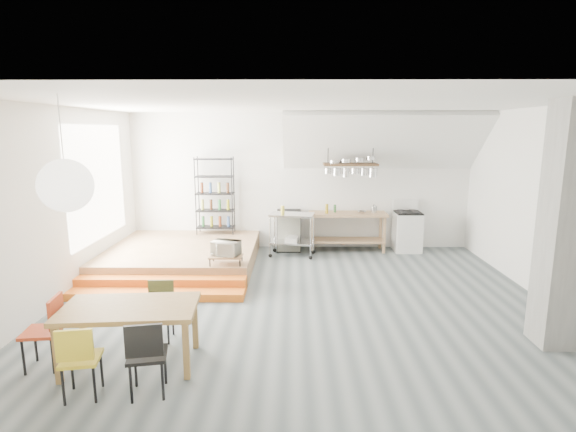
{
  "coord_description": "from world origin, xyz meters",
  "views": [
    {
      "loc": [
        -0.18,
        -7.14,
        2.82
      ],
      "look_at": [
        -0.27,
        0.8,
        1.28
      ],
      "focal_mm": 28.0,
      "sensor_mm": 36.0,
      "label": 1
    }
  ],
  "objects_px": {
    "dining_table": "(130,312)",
    "rolling_cart": "(292,229)",
    "mini_fridge": "(289,230)",
    "stove": "(407,231)"
  },
  "relations": [
    {
      "from": "dining_table",
      "to": "rolling_cart",
      "type": "height_order",
      "value": "rolling_cart"
    },
    {
      "from": "mini_fridge",
      "to": "stove",
      "type": "bearing_deg",
      "value": -0.91
    },
    {
      "from": "stove",
      "to": "rolling_cart",
      "type": "height_order",
      "value": "stove"
    },
    {
      "from": "rolling_cart",
      "to": "mini_fridge",
      "type": "distance_m",
      "value": 0.53
    },
    {
      "from": "stove",
      "to": "dining_table",
      "type": "xyz_separation_m",
      "value": [
        -4.63,
        -5.27,
        0.19
      ]
    },
    {
      "from": "stove",
      "to": "dining_table",
      "type": "relative_size",
      "value": 0.71
    },
    {
      "from": "dining_table",
      "to": "mini_fridge",
      "type": "bearing_deg",
      "value": 66.13
    },
    {
      "from": "stove",
      "to": "mini_fridge",
      "type": "relative_size",
      "value": 1.24
    },
    {
      "from": "rolling_cart",
      "to": "mini_fridge",
      "type": "relative_size",
      "value": 1.12
    },
    {
      "from": "rolling_cart",
      "to": "mini_fridge",
      "type": "bearing_deg",
      "value": 108.05
    }
  ]
}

